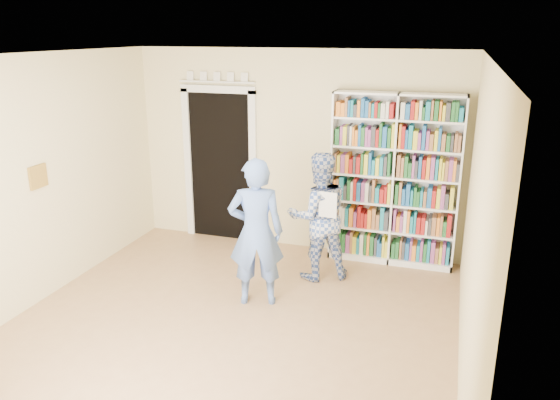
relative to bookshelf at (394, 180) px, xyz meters
name	(u,v)px	position (x,y,z in m)	size (l,w,h in m)	color
floor	(224,333)	(-1.35, -2.34, -1.11)	(5.00, 5.00, 0.00)	#9F734C
ceiling	(214,57)	(-1.35, -2.34, 1.59)	(5.00, 5.00, 0.00)	white
wall_back	(295,152)	(-1.35, 0.16, 0.24)	(4.50, 4.50, 0.00)	beige
wall_left	(24,186)	(-3.60, -2.34, 0.24)	(5.00, 5.00, 0.00)	beige
wall_right	(474,232)	(0.90, -2.34, 0.24)	(5.00, 5.00, 0.00)	beige
bookshelf	(394,180)	(0.00, 0.00, 0.00)	(1.60, 0.30, 2.20)	white
doorway	(220,159)	(-2.45, 0.13, 0.07)	(1.10, 0.08, 2.43)	black
wall_art	(38,177)	(-3.58, -2.14, 0.29)	(0.03, 0.25, 0.25)	brown
man_blue	(256,232)	(-1.27, -1.60, -0.28)	(0.60, 0.40, 1.65)	#597BC6
man_plaid	(319,216)	(-0.79, -0.76, -0.33)	(0.76, 0.59, 1.57)	#324E9A
paper_sheet	(328,205)	(-0.63, -0.98, -0.10)	(0.21, 0.01, 0.30)	white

